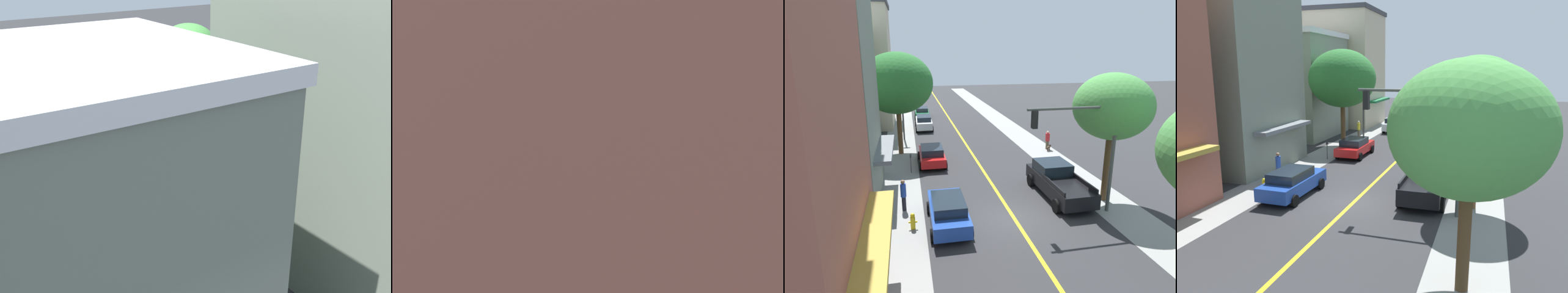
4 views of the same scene
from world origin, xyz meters
TOP-DOWN VIEW (x-y plane):
  - ground_plane at (0.00, 0.00)m, footprint 140.00×140.00m
  - sidewalk_left at (-6.16, 0.00)m, footprint 2.84×126.00m
  - sidewalk_right at (6.16, 0.00)m, footprint 2.84×126.00m
  - road_centerline_stripe at (0.00, 0.00)m, footprint 0.20×126.00m
  - brick_apartment_block at (-12.80, 17.38)m, footprint 8.33×9.18m
  - tan_rowhouse at (-12.79, 26.47)m, footprint 12.78×8.53m
  - street_tree_left_near at (6.01, 1.11)m, footprint 4.44×4.44m
  - street_tree_right_corner at (-6.05, 13.52)m, footprint 5.99×5.99m
  - fire_hydrant at (-5.37, -0.07)m, footprint 0.44×0.24m
  - parking_meter at (-5.29, 8.31)m, footprint 0.12×0.18m
  - traffic_light_mast at (3.88, -0.29)m, footprint 5.05×0.32m
  - street_lamp at (-5.77, 18.36)m, footprint 0.70×0.36m
  - red_sedan_left_curb at (-3.63, 10.05)m, footprint 2.10×4.43m
  - white_sedan_left_curb at (-3.57, 22.69)m, footprint 1.97×4.72m
  - green_sedan_left_curb at (-3.43, 29.52)m, footprint 2.04×4.38m
  - blue_sedan_left_curb at (-3.56, -0.03)m, footprint 2.09×4.66m
  - black_pickup_truck at (3.53, 2.31)m, footprint 2.42×5.99m
  - pedestrian_yellow_shirt at (-6.18, 18.05)m, footprint 0.32×0.32m
  - pedestrian_red_shirt at (6.98, 12.15)m, footprint 0.39×0.39m
  - pedestrian_blue_shirt at (-5.80, 2.16)m, footprint 0.32×0.32m
  - small_dog at (6.89, 11.55)m, footprint 0.61×0.59m

SIDE VIEW (x-z plane):
  - ground_plane at x=0.00m, z-range 0.00..0.00m
  - road_centerline_stripe at x=0.00m, z-range 0.00..0.00m
  - sidewalk_left at x=-6.16m, z-range 0.00..0.01m
  - sidewalk_right at x=6.16m, z-range 0.00..0.01m
  - small_dog at x=6.89m, z-range 0.08..0.60m
  - fire_hydrant at x=-5.37m, z-range 0.00..0.86m
  - green_sedan_left_curb at x=-3.43m, z-range 0.04..1.47m
  - red_sedan_left_curb at x=-3.63m, z-range 0.04..1.51m
  - blue_sedan_left_curb at x=-3.56m, z-range 0.04..1.58m
  - white_sedan_left_curb at x=-3.57m, z-range 0.04..1.61m
  - pedestrian_red_shirt at x=6.98m, z-range 0.04..1.73m
  - pedestrian_yellow_shirt at x=-6.18m, z-range 0.06..1.76m
  - black_pickup_truck at x=3.53m, z-range 0.00..1.90m
  - parking_meter at x=-5.29m, z-range 0.23..1.68m
  - pedestrian_blue_shirt at x=-5.80m, z-range 0.07..1.91m
  - street_lamp at x=-5.77m, z-range 0.74..6.68m
  - traffic_light_mast at x=3.88m, z-range 1.04..7.57m
  - brick_apartment_block at x=-12.80m, z-range 0.02..10.58m
  - street_tree_left_near at x=6.01m, z-range 1.88..9.48m
  - street_tree_right_corner at x=-6.05m, z-range 1.76..10.39m
  - tan_rowhouse at x=-12.79m, z-range 0.01..13.90m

